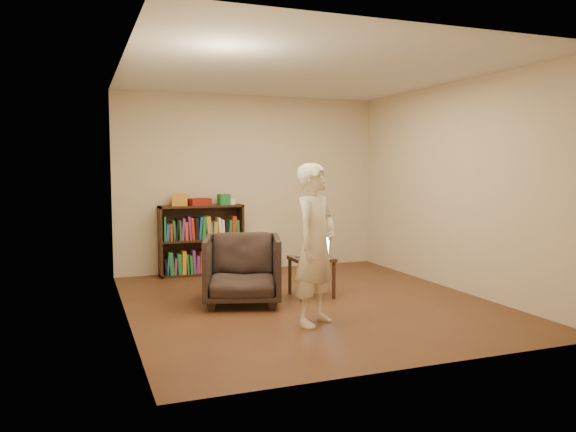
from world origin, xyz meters
name	(u,v)px	position (x,y,z in m)	size (l,w,h in m)	color
floor	(308,302)	(0.00, 0.00, 0.00)	(4.50, 4.50, 0.00)	#4A2A18
ceiling	(308,72)	(0.00, 0.00, 2.60)	(4.50, 4.50, 0.00)	silver
wall_back	(250,183)	(0.00, 2.25, 1.30)	(4.00, 4.00, 0.00)	beige
wall_left	(124,192)	(-2.00, 0.00, 1.30)	(4.50, 4.50, 0.00)	beige
wall_right	(455,187)	(2.00, 0.00, 1.30)	(4.50, 4.50, 0.00)	beige
bookshelf	(201,244)	(-0.79, 2.09, 0.44)	(1.20, 0.30, 1.00)	black
box_yellow	(180,200)	(-1.09, 2.08, 1.09)	(0.21, 0.15, 0.17)	orange
red_cloth	(199,202)	(-0.81, 2.07, 1.05)	(0.30, 0.22, 0.10)	maroon
box_green	(224,199)	(-0.45, 2.08, 1.08)	(0.15, 0.15, 0.15)	#1F7632
box_white	(231,202)	(-0.35, 2.08, 1.04)	(0.10, 0.10, 0.08)	white
stool	(264,243)	(0.14, 2.03, 0.42)	(0.36, 0.36, 0.52)	tan
armchair	(242,269)	(-0.72, 0.18, 0.39)	(0.84, 0.86, 0.79)	#2E231F
side_table	(312,264)	(0.15, 0.25, 0.39)	(0.46, 0.46, 0.47)	#322210
laptop	(315,252)	(0.20, 0.25, 0.53)	(0.41, 0.43, 0.26)	#A8A8AC
person	(315,244)	(-0.27, -0.85, 0.79)	(0.58, 0.38, 1.58)	beige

